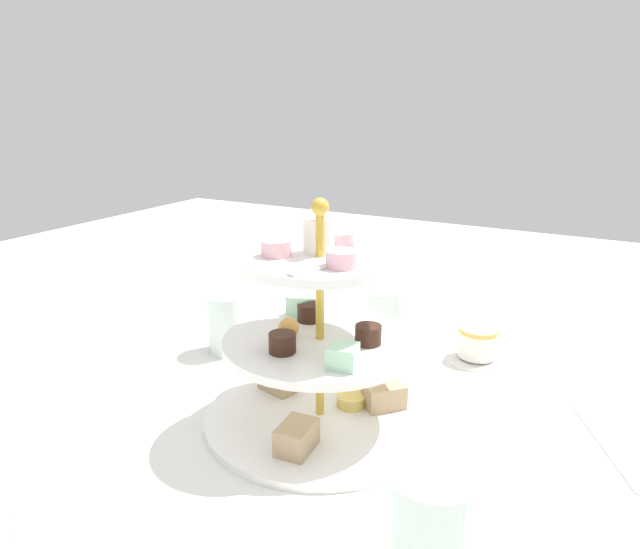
% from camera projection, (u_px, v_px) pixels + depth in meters
% --- Properties ---
extents(ground_plane, '(2.40, 2.40, 0.00)m').
position_uv_depth(ground_plane, '(320.00, 420.00, 0.71)').
color(ground_plane, silver).
extents(tiered_serving_stand, '(0.28, 0.28, 0.27)m').
position_uv_depth(tiered_serving_stand, '(320.00, 357.00, 0.68)').
color(tiered_serving_stand, white).
rests_on(tiered_serving_stand, ground_plane).
extents(water_glass_tall_right, '(0.07, 0.07, 0.11)m').
position_uv_depth(water_glass_tall_right, '(431.00, 539.00, 0.44)').
color(water_glass_tall_right, silver).
rests_on(water_glass_tall_right, ground_plane).
extents(water_glass_short_left, '(0.06, 0.06, 0.08)m').
position_uv_depth(water_glass_short_left, '(386.00, 314.00, 0.94)').
color(water_glass_short_left, silver).
rests_on(water_glass_short_left, ground_plane).
extents(teacup_with_saucer, '(0.09, 0.09, 0.05)m').
position_uv_depth(teacup_with_saucer, '(477.00, 344.00, 0.87)').
color(teacup_with_saucer, white).
rests_on(teacup_with_saucer, ground_plane).
extents(butter_knife_left, '(0.11, 0.14, 0.00)m').
position_uv_depth(butter_knife_left, '(20.00, 501.00, 0.56)').
color(butter_knife_left, silver).
rests_on(butter_knife_left, ground_plane).
extents(butter_knife_right, '(0.16, 0.09, 0.00)m').
position_uv_depth(butter_knife_right, '(606.00, 444.00, 0.66)').
color(butter_knife_right, silver).
rests_on(butter_knife_right, ground_plane).
extents(water_glass_mid_back, '(0.06, 0.06, 0.09)m').
position_uv_depth(water_glass_mid_back, '(227.00, 323.00, 0.89)').
color(water_glass_mid_back, silver).
rests_on(water_glass_mid_back, ground_plane).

